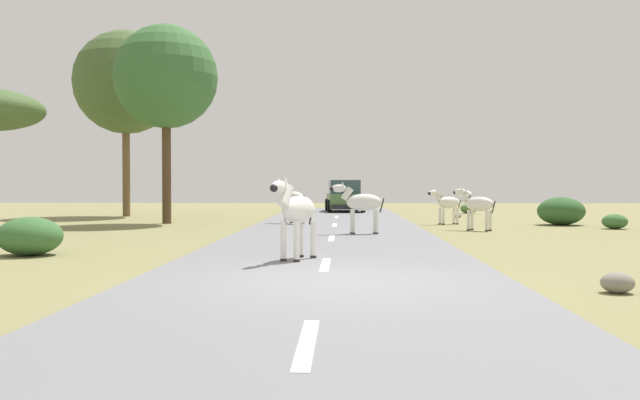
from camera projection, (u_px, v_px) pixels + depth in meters
ground_plane at (335, 284)px, 10.16m from camera, size 90.00×90.00×0.00m
road at (322, 282)px, 10.17m from camera, size 6.00×64.00×0.05m
lane_markings at (319, 291)px, 9.17m from camera, size 0.16×56.00×0.01m
zebra_0 at (296, 211)px, 12.93m from camera, size 0.93×1.64×1.63m
zebra_1 at (361, 203)px, 19.84m from camera, size 1.66×0.53×1.56m
zebra_2 at (477, 205)px, 21.96m from camera, size 1.33×1.12×1.46m
zebra_3 at (292, 199)px, 25.12m from camera, size 1.30×1.38×1.59m
zebra_4 at (447, 203)px, 25.36m from camera, size 1.39×0.79×1.38m
car_0 at (344, 197)px, 36.62m from camera, size 2.26×4.46×1.74m
tree_1 at (126, 83)px, 31.75m from camera, size 4.95×4.95×8.94m
tree_3 at (166, 77)px, 25.84m from camera, size 4.05×4.05×7.80m
bush_0 at (469, 208)px, 35.11m from camera, size 0.88×0.79×0.53m
bush_1 at (561, 211)px, 24.98m from camera, size 1.77×1.59×1.06m
bush_2 at (615, 222)px, 22.78m from camera, size 0.86×0.78×0.52m
bush_3 at (30, 236)px, 14.24m from camera, size 1.40×1.26×0.84m
rock_0 at (617, 283)px, 9.29m from camera, size 0.47×0.41×0.30m
rock_1 at (457, 216)px, 30.37m from camera, size 0.37×0.28×0.21m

